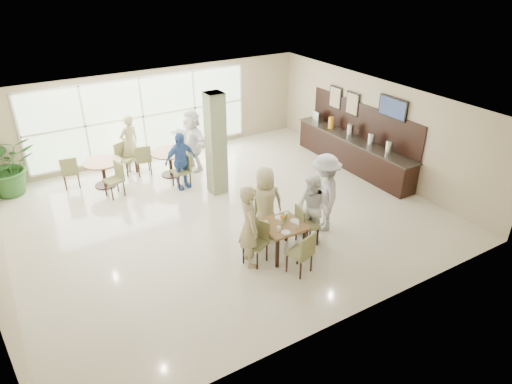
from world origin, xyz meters
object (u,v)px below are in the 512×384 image
round_table_left (103,167)px  buffet_counter (353,150)px  adult_standing (130,143)px  round_table_right (170,157)px  main_table (282,228)px  adult_b (192,140)px  potted_plant (7,166)px  teen_standing (325,193)px  teen_far (265,203)px  teen_left (249,226)px  adult_a (181,161)px  teen_right (313,210)px

round_table_left → buffet_counter: size_ratio=0.23×
adult_standing → round_table_right: bearing=113.7°
main_table → adult_b: adult_b is taller
round_table_left → potted_plant: potted_plant is taller
teen_standing → buffet_counter: bearing=154.2°
round_table_left → teen_far: size_ratio=0.61×
round_table_left → teen_standing: 6.34m
teen_left → adult_standing: 5.95m
teen_far → round_table_right: bearing=-64.3°
potted_plant → adult_a: (4.13, -2.09, -0.01)m
main_table → teen_far: teen_far is taller
buffet_counter → adult_standing: buffet_counter is taller
main_table → adult_a: size_ratio=0.54×
teen_far → teen_right: (0.79, -0.75, -0.05)m
round_table_right → teen_right: 5.21m
teen_right → adult_a: 4.32m
round_table_right → teen_right: bearing=-74.1°
adult_a → adult_standing: 2.04m
adult_a → adult_standing: bearing=106.1°
round_table_left → round_table_right: 1.91m
main_table → teen_far: size_ratio=0.51×
main_table → teen_left: 0.84m
main_table → potted_plant: size_ratio=0.53×
potted_plant → teen_right: size_ratio=1.01×
buffet_counter → adult_a: bearing=164.3°
round_table_left → teen_right: (3.32, -5.30, 0.26)m
round_table_left → adult_b: 2.68m
potted_plant → buffet_counter: bearing=-20.9°
teen_left → adult_a: teen_left is taller
teen_left → teen_standing: (2.22, 0.31, 0.03)m
teen_left → teen_far: size_ratio=1.06×
teen_left → adult_standing: size_ratio=1.05×
adult_b → adult_standing: adult_b is taller
teen_standing → adult_standing: bearing=-126.2°
buffet_counter → teen_left: size_ratio=2.56×
teen_far → adult_b: adult_b is taller
teen_left → adult_b: adult_b is taller
round_table_right → adult_standing: 1.30m
teen_right → adult_b: bearing=167.7°
teen_right → teen_standing: (0.59, 0.32, 0.13)m
round_table_left → teen_left: teen_left is taller
round_table_right → buffet_counter: 5.54m
round_table_right → teen_left: bearing=-92.4°
main_table → adult_b: size_ratio=0.47×
adult_b → adult_standing: bearing=-126.6°
round_table_right → teen_right: size_ratio=0.68×
teen_left → adult_a: bearing=11.5°
adult_b → potted_plant: bearing=-111.7°
teen_far → adult_b: size_ratio=0.93×
round_table_left → adult_standing: (1.01, 0.61, 0.31)m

